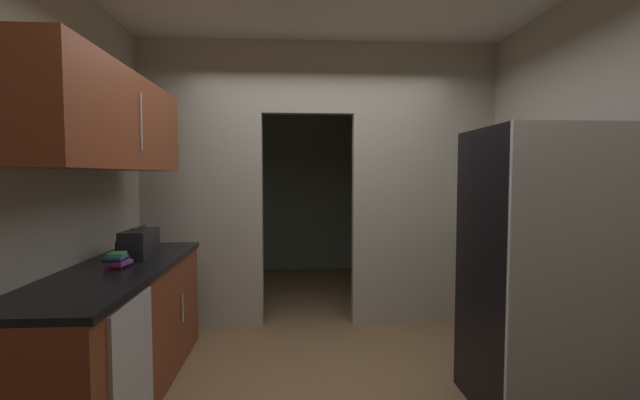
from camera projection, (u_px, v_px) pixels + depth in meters
The scene contains 9 objects.
ground at pixel (333, 395), 2.91m from camera, with size 20.00×20.00×0.00m, color brown.
kitchen_partition at pixel (323, 177), 4.26m from camera, with size 3.50×0.12×2.81m.
adjoining_room_shell at pixel (312, 182), 6.05m from camera, with size 3.50×2.60×2.81m.
refrigerator at pixel (544, 271), 2.70m from camera, with size 0.85×0.78×1.80m.
lower_cabinet_run at pixel (119, 333), 2.85m from camera, with size 0.63×2.05×0.89m.
dishwasher at pixel (133, 376), 2.30m from camera, with size 0.02×0.56×0.83m.
upper_cabinet_counterside at pixel (113, 122), 2.77m from camera, with size 0.36×1.84×0.63m.
boombox at pixel (139, 243), 3.16m from camera, with size 0.19×0.37×0.23m.
book_stack at pixel (117, 260), 2.81m from camera, with size 0.15×0.17×0.10m.
Camera 1 is at (-0.26, -2.81, 1.51)m, focal length 23.93 mm.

